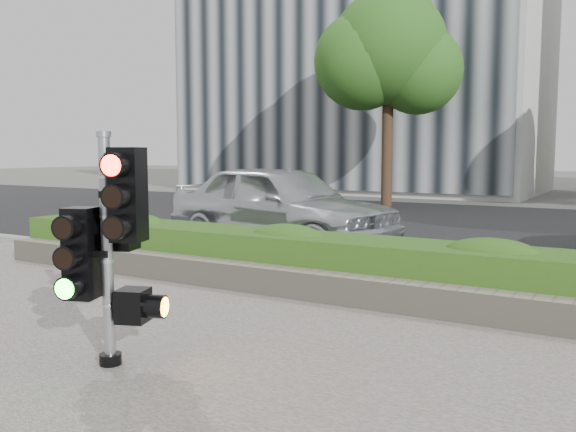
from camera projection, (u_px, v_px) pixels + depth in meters
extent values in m
plane|color=#51514C|center=(258.00, 351.00, 5.57)|extent=(120.00, 120.00, 0.00)
cube|color=black|center=(496.00, 230.00, 14.12)|extent=(60.00, 13.00, 0.02)
cube|color=gray|center=(386.00, 282.00, 8.25)|extent=(60.00, 0.25, 0.12)
cube|color=gray|center=(347.00, 290.00, 7.17)|extent=(12.00, 0.32, 0.34)
cube|color=#558E2B|center=(369.00, 266.00, 7.71)|extent=(12.00, 1.00, 0.68)
cube|color=#B7B7B2|center=(366.00, 33.00, 29.02)|extent=(16.00, 9.00, 15.00)
cylinder|color=black|center=(387.00, 146.00, 20.04)|extent=(0.36, 0.36, 4.03)
sphere|color=#194C15|center=(389.00, 48.00, 19.71)|extent=(3.74, 3.74, 3.74)
sphere|color=#194C15|center=(418.00, 70.00, 19.66)|extent=(2.88, 2.88, 2.88)
sphere|color=#194C15|center=(363.00, 61.00, 19.75)|extent=(3.17, 3.17, 3.17)
sphere|color=#194C15|center=(397.00, 24.00, 20.24)|extent=(2.59, 2.59, 2.59)
cylinder|color=black|center=(111.00, 359.00, 5.13)|extent=(0.19, 0.19, 0.09)
cylinder|color=gray|center=(107.00, 253.00, 5.03)|extent=(0.10, 0.10, 1.90)
cylinder|color=gray|center=(103.00, 134.00, 4.93)|extent=(0.12, 0.12, 0.05)
cube|color=#FF1107|center=(128.00, 195.00, 4.91)|extent=(0.31, 0.31, 0.76)
cube|color=#14E51E|center=(82.00, 253.00, 5.05)|extent=(0.31, 0.31, 0.76)
cube|color=black|center=(121.00, 219.00, 5.21)|extent=(0.31, 0.31, 0.52)
cube|color=orange|center=(133.00, 305.00, 5.07)|extent=(0.31, 0.31, 0.28)
imported|color=silver|center=(280.00, 206.00, 11.37)|extent=(4.96, 2.72, 1.60)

